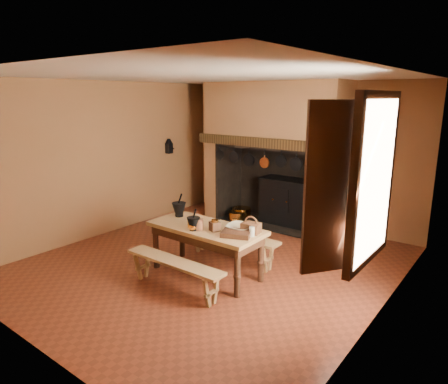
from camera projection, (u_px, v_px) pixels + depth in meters
The scene contains 28 objects.
floor at pixel (212, 263), 6.18m from camera, with size 5.50×5.50×0.00m, color #622817.
ceiling at pixel (210, 76), 5.53m from camera, with size 5.50×5.50×0.00m, color silver.
back_wall at pixel (298, 154), 7.98m from camera, with size 5.00×0.02×2.80m, color brown.
wall_left at pixel (106, 159), 7.34m from camera, with size 0.02×5.50×2.80m, color brown.
wall_right at pixel (387, 202), 4.38m from camera, with size 0.02×5.50×2.80m, color brown.
wall_front at pixel (25, 220), 3.74m from camera, with size 5.00×0.02×2.80m, color brown.
chimney_breast at pixel (274, 134), 7.72m from camera, with size 2.95×0.96×2.80m.
iron_range at pixel (287, 201), 7.98m from camera, with size 1.12×0.55×1.60m.
hearth_pans at pixel (239, 213), 8.49m from camera, with size 0.51×0.62×0.20m.
hanging_pans at pixel (258, 160), 7.46m from camera, with size 1.92×0.29×0.27m.
onion_string at pixel (325, 170), 6.66m from camera, with size 0.12×0.10×0.46m, color #9A641C, non-canonical shape.
herb_bunch at pixel (336, 168), 6.54m from camera, with size 0.20×0.20×0.35m, color #515628.
window at pixel (363, 179), 4.09m from camera, with size 0.39×1.75×1.76m.
wall_coffee_mill at pixel (169, 145), 8.46m from camera, with size 0.23×0.16×0.31m.
work_table at pixel (206, 234), 5.68m from camera, with size 1.69×0.75×0.73m.
bench_front at pixel (174, 268), 5.24m from camera, with size 1.55×0.27×0.43m.
bench_back at pixel (232, 240), 6.22m from camera, with size 1.62×0.28×0.46m.
mortar_large at pixel (179, 209), 6.08m from camera, with size 0.22×0.22×0.37m.
mortar_small at pixel (193, 223), 5.46m from camera, with size 0.18×0.18×0.31m.
coffee_grinder at pixel (215, 226), 5.44m from camera, with size 0.19×0.17×0.20m.
brass_mug_a at pixel (190, 225), 5.59m from camera, with size 0.07×0.07×0.08m, color #C77E2E.
brass_mug_b at pixel (235, 222), 5.69m from camera, with size 0.08×0.08×0.09m, color #C77E2E.
mixing_bowl at pixel (240, 228), 5.45m from camera, with size 0.35×0.35×0.09m, color beige.
stoneware_crock at pixel (199, 224), 5.48m from camera, with size 0.12×0.12×0.16m, color brown.
glass_jar at pixel (252, 232), 5.23m from camera, with size 0.07×0.07×0.13m, color beige.
wicker_basket at pixel (251, 227), 5.37m from camera, with size 0.27×0.21×0.24m.
wooden_tray at pixel (236, 234), 5.25m from camera, with size 0.38×0.27×0.07m, color #361D11.
brass_cup at pixel (193, 227), 5.47m from camera, with size 0.11×0.11×0.09m, color #C77E2E.
Camera 1 is at (3.66, -4.44, 2.53)m, focal length 32.00 mm.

